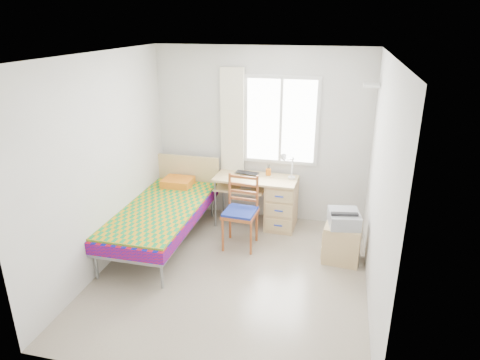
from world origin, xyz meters
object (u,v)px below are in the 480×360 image
Objects in this scene: bed at (163,211)px; chair at (241,208)px; printer at (344,218)px; cabinet at (342,243)px; desk at (277,201)px.

chair reaches higher than bed.
printer is (1.35, -0.08, 0.04)m from chair.
desk is at bearing 147.62° from cabinet.
desk reaches higher than printer.
bed is at bearing -148.48° from desk.
bed is 2.44m from cabinet.
bed is 1.80× the size of desk.
chair reaches higher than desk.
chair is at bearing 167.15° from printer.
printer is (0.97, -0.75, 0.18)m from desk.
chair is (1.08, 0.16, 0.09)m from bed.
cabinet is (2.43, 0.06, -0.21)m from bed.
printer is at bearing 2.06° from bed.
cabinet is (1.35, -0.10, -0.31)m from chair.
chair is 1.99× the size of cabinet.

